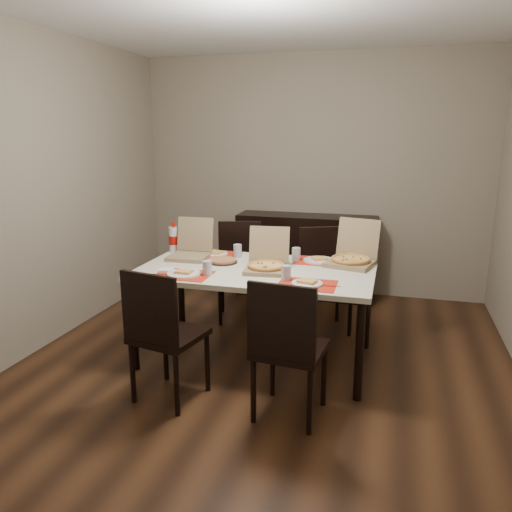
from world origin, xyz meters
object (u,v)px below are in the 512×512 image
Objects in this scene: chair_near_right at (287,344)px; dip_bowl at (266,263)px; dining_table at (256,277)px; pizza_box_center at (267,264)px; soda_bottle at (174,239)px; chair_near_left at (162,331)px; sideboard at (306,256)px; chair_far_right at (324,274)px; chair_far_left at (240,266)px.

dip_bowl is at bearing 112.02° from chair_near_right.
dining_table is 4.74× the size of pizza_box_center.
dining_table is at bearing -22.13° from soda_bottle.
pizza_box_center is at bearing 112.92° from chair_near_right.
chair_near_left is 0.84m from chair_near_right.
chair_near_right is at bearing -42.14° from soda_bottle.
chair_near_left is 1.00× the size of chair_near_right.
pizza_box_center is at bearing -90.09° from sideboard.
dip_bowl is 0.49× the size of soda_bottle.
dining_table is 6.83× the size of soda_bottle.
chair_far_right is 0.82m from dip_bowl.
soda_bottle reaches higher than sideboard.
sideboard is at bearing 89.91° from pizza_box_center.
chair_near_left is at bearing -117.08° from dining_table.
soda_bottle reaches higher than chair_near_right.
dip_bowl is (-0.05, 0.16, -0.04)m from pizza_box_center.
sideboard is 1.60m from dip_bowl.
dining_table is 0.16m from dip_bowl.
chair_far_right is at bearing 20.25° from soda_bottle.
soda_bottle is (-0.94, 0.37, 0.06)m from pizza_box_center.
chair_near_left is 1.00× the size of chair_far_right.
chair_near_left is (-0.41, -0.81, -0.17)m from dining_table.
sideboard reaches higher than dip_bowl.
dip_bowl is at bearing 107.56° from pizza_box_center.
dining_table is 1.94× the size of chair_near_right.
pizza_box_center reaches higher than sideboard.
soda_bottle reaches higher than chair_far_left.
sideboard is at bearing 88.04° from dip_bowl.
chair_far_left is (-0.51, -0.82, 0.06)m from sideboard.
chair_near_right is (0.84, 0.01, 0.00)m from chair_near_left.
dining_table is 13.93× the size of dip_bowl.
chair_near_right and chair_far_right have the same top height.
chair_far_right reaches higher than dining_table.
pizza_box_center reaches higher than chair_near_left.
dining_table is at bearing -117.22° from chair_far_right.
chair_near_right is 1.04m from dip_bowl.
chair_near_right is 1.00× the size of chair_far_right.
dip_bowl is (0.46, 0.94, 0.25)m from chair_near_left.
chair_far_right is at bearing 90.15° from chair_near_right.
dining_table is 1.94× the size of chair_far_left.
chair_near_left is 2.45× the size of pizza_box_center.
chair_near_right is at bearing -63.73° from chair_far_left.
soda_bottle is (-0.94, -1.36, 0.41)m from sideboard.
pizza_box_center is 1.44× the size of soda_bottle.
chair_far_left is 2.45× the size of pizza_box_center.
pizza_box_center is 2.94× the size of dip_bowl.
sideboard is at bearing 58.13° from chair_far_left.
pizza_box_center is at bearing -111.01° from chair_far_right.
dining_table is 0.93m from soda_bottle.
chair_near_right is (0.42, -0.80, -0.17)m from dining_table.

